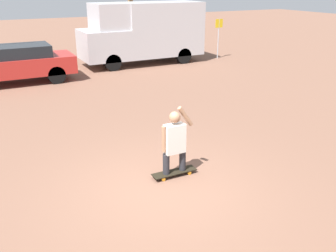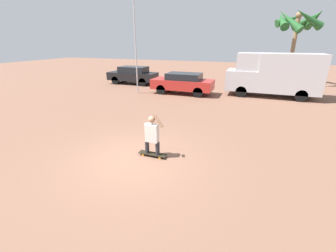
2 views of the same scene
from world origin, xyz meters
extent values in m
plane|color=brown|center=(0.00, 0.00, 0.00)|extent=(80.00, 80.00, 0.00)
cube|color=black|center=(0.50, 0.41, 0.09)|extent=(0.98, 0.26, 0.02)
cylinder|color=orange|center=(0.19, 0.30, 0.04)|extent=(0.08, 0.03, 0.08)
cylinder|color=orange|center=(0.19, 0.52, 0.04)|extent=(0.08, 0.03, 0.08)
cylinder|color=orange|center=(0.81, 0.30, 0.04)|extent=(0.08, 0.03, 0.08)
cylinder|color=orange|center=(0.81, 0.52, 0.04)|extent=(0.08, 0.03, 0.08)
cylinder|color=#28282D|center=(0.31, 0.41, 0.32)|extent=(0.14, 0.14, 0.45)
cylinder|color=#28282D|center=(0.70, 0.41, 0.32)|extent=(0.14, 0.14, 0.45)
cube|color=silver|center=(0.50, 0.41, 0.86)|extent=(0.43, 0.22, 0.62)
sphere|color=#A37556|center=(0.50, 0.41, 1.32)|extent=(0.23, 0.23, 0.23)
cylinder|color=#A37556|center=(0.26, 0.41, 0.89)|extent=(0.09, 0.09, 0.55)
cylinder|color=#A37556|center=(0.75, 0.41, 1.30)|extent=(0.36, 0.09, 0.46)
cylinder|color=black|center=(2.72, 10.65, 0.39)|extent=(0.77, 0.28, 0.77)
cylinder|color=black|center=(2.72, 12.53, 0.39)|extent=(0.77, 0.28, 0.77)
cylinder|color=black|center=(6.46, 10.65, 0.39)|extent=(0.77, 0.28, 0.77)
cylinder|color=black|center=(6.46, 12.53, 0.39)|extent=(0.77, 0.28, 0.77)
cube|color=#BCBCC1|center=(2.62, 11.59, 1.08)|extent=(2.11, 2.15, 1.38)
cube|color=black|center=(2.20, 11.59, 1.35)|extent=(0.04, 1.83, 0.69)
cube|color=#BCBCC1|center=(5.64, 11.59, 1.67)|extent=(3.92, 2.15, 2.57)
cube|color=#BCBCC1|center=(2.94, 11.59, 2.36)|extent=(1.48, 1.98, 1.18)
cylinder|color=black|center=(-2.88, 9.45, 0.36)|extent=(0.71, 0.22, 0.71)
cylinder|color=black|center=(-2.88, 11.05, 0.36)|extent=(0.71, 0.22, 0.71)
cylinder|color=black|center=(-0.09, 9.45, 0.36)|extent=(0.71, 0.22, 0.71)
cylinder|color=black|center=(-0.09, 11.05, 0.36)|extent=(0.71, 0.22, 0.71)
cube|color=#B22823|center=(-1.49, 10.25, 0.71)|extent=(4.50, 1.83, 0.70)
cube|color=black|center=(-1.38, 10.25, 1.29)|extent=(2.48, 1.61, 0.46)
cylinder|color=black|center=(-8.39, 11.85, 0.36)|extent=(0.72, 0.22, 0.72)
cylinder|color=black|center=(-8.39, 13.37, 0.36)|extent=(0.72, 0.22, 0.72)
cylinder|color=black|center=(-5.61, 11.85, 0.36)|extent=(0.72, 0.22, 0.72)
cylinder|color=black|center=(-5.61, 13.37, 0.36)|extent=(0.72, 0.22, 0.72)
cube|color=black|center=(-7.00, 12.61, 0.71)|extent=(4.48, 1.74, 0.69)
cube|color=black|center=(-6.89, 12.61, 1.31)|extent=(2.47, 1.53, 0.52)
cylinder|color=#8E704C|center=(6.30, 17.26, 2.87)|extent=(0.33, 0.33, 5.74)
sphere|color=#8E704C|center=(6.30, 17.26, 5.74)|extent=(0.53, 0.53, 0.53)
cone|color=#235B28|center=(7.51, 17.52, 5.44)|extent=(1.21, 2.64, 1.64)
cone|color=#235B28|center=(7.11, 18.21, 5.41)|extent=(2.38, 2.17, 1.71)
cone|color=#235B28|center=(5.84, 18.41, 5.52)|extent=(2.65, 1.61, 1.39)
cone|color=#235B28|center=(5.08, 17.04, 5.38)|extent=(1.13, 2.59, 1.80)
cone|color=#235B28|center=(5.59, 16.25, 5.28)|extent=(2.35, 1.93, 2.08)
cone|color=#235B28|center=(6.88, 16.16, 5.39)|extent=(2.55, 1.78, 1.77)
cylinder|color=#B7B7BC|center=(-4.70, 9.20, 3.66)|extent=(0.09, 0.09, 7.31)
camera|label=1|loc=(-2.82, -5.81, 3.85)|focal=40.00mm
camera|label=2|loc=(3.42, -5.80, 3.68)|focal=24.00mm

